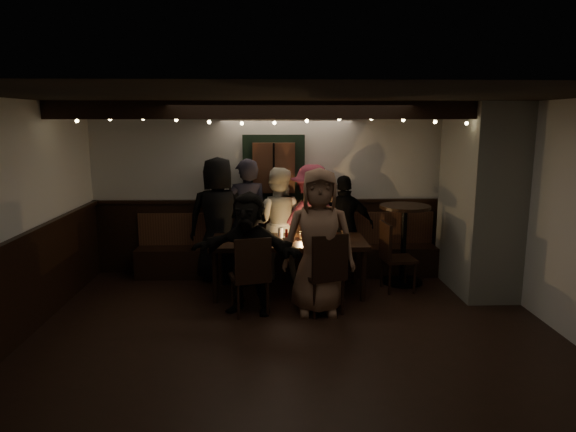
{
  "coord_description": "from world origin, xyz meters",
  "views": [
    {
      "loc": [
        -0.26,
        -5.43,
        2.38
      ],
      "look_at": [
        -0.01,
        1.6,
        1.05
      ],
      "focal_mm": 32.0,
      "sensor_mm": 36.0,
      "label": 1
    }
  ],
  "objects_px": {
    "chair_end": "(392,253)",
    "person_d": "(312,222)",
    "person_g": "(319,242)",
    "person_f": "(249,253)",
    "chair_near_left": "(251,271)",
    "person_a": "(219,219)",
    "dining_table": "(288,244)",
    "chair_near_right": "(326,269)",
    "person_c": "(277,223)",
    "person_b": "(247,219)",
    "high_top": "(404,234)",
    "person_e": "(344,227)"
  },
  "relations": [
    {
      "from": "person_a",
      "to": "person_f",
      "type": "height_order",
      "value": "person_a"
    },
    {
      "from": "person_b",
      "to": "person_e",
      "type": "bearing_deg",
      "value": 167.26
    },
    {
      "from": "chair_end",
      "to": "person_a",
      "type": "distance_m",
      "value": 2.57
    },
    {
      "from": "person_a",
      "to": "dining_table",
      "type": "bearing_deg",
      "value": 148.16
    },
    {
      "from": "person_c",
      "to": "person_e",
      "type": "height_order",
      "value": "person_c"
    },
    {
      "from": "chair_end",
      "to": "person_d",
      "type": "bearing_deg",
      "value": 149.17
    },
    {
      "from": "person_b",
      "to": "person_g",
      "type": "relative_size",
      "value": 1.0
    },
    {
      "from": "chair_end",
      "to": "person_f",
      "type": "height_order",
      "value": "person_f"
    },
    {
      "from": "person_d",
      "to": "person_f",
      "type": "bearing_deg",
      "value": 51.11
    },
    {
      "from": "person_b",
      "to": "person_a",
      "type": "bearing_deg",
      "value": 0.83
    },
    {
      "from": "dining_table",
      "to": "chair_near_left",
      "type": "distance_m",
      "value": 0.96
    },
    {
      "from": "high_top",
      "to": "person_c",
      "type": "height_order",
      "value": "person_c"
    },
    {
      "from": "chair_near_right",
      "to": "person_c",
      "type": "bearing_deg",
      "value": 109.72
    },
    {
      "from": "person_b",
      "to": "person_c",
      "type": "height_order",
      "value": "person_b"
    },
    {
      "from": "high_top",
      "to": "person_f",
      "type": "bearing_deg",
      "value": -153.78
    },
    {
      "from": "person_c",
      "to": "person_g",
      "type": "height_order",
      "value": "person_g"
    },
    {
      "from": "chair_end",
      "to": "person_b",
      "type": "xyz_separation_m",
      "value": [
        -2.06,
        0.7,
        0.36
      ]
    },
    {
      "from": "dining_table",
      "to": "person_b",
      "type": "bearing_deg",
      "value": 128.61
    },
    {
      "from": "chair_near_left",
      "to": "person_f",
      "type": "height_order",
      "value": "person_f"
    },
    {
      "from": "chair_near_left",
      "to": "person_a",
      "type": "height_order",
      "value": "person_a"
    },
    {
      "from": "chair_near_left",
      "to": "high_top",
      "type": "distance_m",
      "value": 2.5
    },
    {
      "from": "person_a",
      "to": "person_b",
      "type": "distance_m",
      "value": 0.42
    },
    {
      "from": "chair_end",
      "to": "person_a",
      "type": "bearing_deg",
      "value": 166.16
    },
    {
      "from": "person_b",
      "to": "person_f",
      "type": "bearing_deg",
      "value": 81.59
    },
    {
      "from": "dining_table",
      "to": "chair_near_left",
      "type": "bearing_deg",
      "value": -120.35
    },
    {
      "from": "dining_table",
      "to": "person_f",
      "type": "height_order",
      "value": "person_f"
    },
    {
      "from": "dining_table",
      "to": "high_top",
      "type": "distance_m",
      "value": 1.74
    },
    {
      "from": "person_a",
      "to": "person_b",
      "type": "height_order",
      "value": "person_a"
    },
    {
      "from": "person_d",
      "to": "person_e",
      "type": "height_order",
      "value": "person_d"
    },
    {
      "from": "chair_near_right",
      "to": "person_b",
      "type": "relative_size",
      "value": 0.57
    },
    {
      "from": "chair_near_left",
      "to": "person_b",
      "type": "xyz_separation_m",
      "value": [
        -0.12,
        1.58,
        0.35
      ]
    },
    {
      "from": "person_c",
      "to": "chair_end",
      "type": "bearing_deg",
      "value": 166.01
    },
    {
      "from": "chair_end",
      "to": "person_g",
      "type": "bearing_deg",
      "value": -144.37
    },
    {
      "from": "dining_table",
      "to": "chair_end",
      "type": "distance_m",
      "value": 1.46
    },
    {
      "from": "chair_near_left",
      "to": "person_g",
      "type": "relative_size",
      "value": 0.55
    },
    {
      "from": "high_top",
      "to": "person_c",
      "type": "relative_size",
      "value": 0.69
    },
    {
      "from": "chair_near_left",
      "to": "chair_end",
      "type": "relative_size",
      "value": 1.02
    },
    {
      "from": "chair_near_left",
      "to": "chair_near_right",
      "type": "xyz_separation_m",
      "value": [
        0.91,
        -0.0,
        0.02
      ]
    },
    {
      "from": "chair_end",
      "to": "person_g",
      "type": "xyz_separation_m",
      "value": [
        -1.11,
        -0.8,
        0.36
      ]
    },
    {
      "from": "chair_near_left",
      "to": "person_c",
      "type": "height_order",
      "value": "person_c"
    },
    {
      "from": "chair_near_left",
      "to": "person_a",
      "type": "xyz_separation_m",
      "value": [
        -0.53,
        1.48,
        0.36
      ]
    },
    {
      "from": "person_e",
      "to": "person_g",
      "type": "xyz_separation_m",
      "value": [
        -0.53,
        -1.47,
        0.13
      ]
    },
    {
      "from": "dining_table",
      "to": "chair_end",
      "type": "relative_size",
      "value": 2.17
    },
    {
      "from": "person_a",
      "to": "person_e",
      "type": "bearing_deg",
      "value": -176.65
    },
    {
      "from": "chair_near_left",
      "to": "person_b",
      "type": "distance_m",
      "value": 1.62
    },
    {
      "from": "dining_table",
      "to": "person_g",
      "type": "xyz_separation_m",
      "value": [
        0.34,
        -0.75,
        0.22
      ]
    },
    {
      "from": "dining_table",
      "to": "chair_near_right",
      "type": "distance_m",
      "value": 0.94
    },
    {
      "from": "person_c",
      "to": "person_f",
      "type": "height_order",
      "value": "person_c"
    },
    {
      "from": "person_c",
      "to": "person_e",
      "type": "xyz_separation_m",
      "value": [
        1.02,
        -0.03,
        -0.06
      ]
    },
    {
      "from": "chair_near_left",
      "to": "person_c",
      "type": "bearing_deg",
      "value": 77.74
    }
  ]
}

